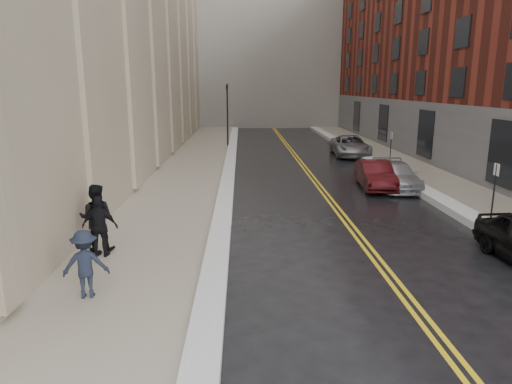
{
  "coord_description": "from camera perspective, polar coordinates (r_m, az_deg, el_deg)",
  "views": [
    {
      "loc": [
        -1.45,
        -8.18,
        4.97
      ],
      "look_at": [
        -0.99,
        6.36,
        1.6
      ],
      "focal_mm": 32.0,
      "sensor_mm": 36.0,
      "label": 1
    }
  ],
  "objects": [
    {
      "name": "ground",
      "position": [
        9.68,
        7.45,
        -17.96
      ],
      "size": [
        160.0,
        160.0,
        0.0
      ],
      "primitive_type": "plane",
      "color": "black",
      "rests_on": "ground"
    },
    {
      "name": "sidewalk_left",
      "position": [
        24.86,
        -8.83,
        1.53
      ],
      "size": [
        4.0,
        64.0,
        0.15
      ],
      "primitive_type": "cube",
      "color": "gray",
      "rests_on": "ground"
    },
    {
      "name": "sidewalk_right",
      "position": [
        26.79,
        21.19,
        1.63
      ],
      "size": [
        3.0,
        64.0,
        0.15
      ],
      "primitive_type": "cube",
      "color": "gray",
      "rests_on": "ground"
    },
    {
      "name": "lane_stripe_a",
      "position": [
        24.98,
        7.05,
        1.48
      ],
      "size": [
        0.12,
        64.0,
        0.01
      ],
      "primitive_type": "cube",
      "color": "gold",
      "rests_on": "ground"
    },
    {
      "name": "lane_stripe_b",
      "position": [
        25.02,
        7.59,
        1.48
      ],
      "size": [
        0.12,
        64.0,
        0.01
      ],
      "primitive_type": "cube",
      "color": "gold",
      "rests_on": "ground"
    },
    {
      "name": "snow_ridge_left",
      "position": [
        24.67,
        -3.52,
        1.71
      ],
      "size": [
        0.7,
        60.8,
        0.26
      ],
      "primitive_type": "cube",
      "color": "white",
      "rests_on": "ground"
    },
    {
      "name": "snow_ridge_right",
      "position": [
        26.11,
        17.46,
        1.8
      ],
      "size": [
        0.85,
        60.8,
        0.3
      ],
      "primitive_type": "cube",
      "color": "white",
      "rests_on": "ground"
    },
    {
      "name": "traffic_signal",
      "position": [
        38.24,
        -3.59,
        10.19
      ],
      "size": [
        0.18,
        0.15,
        5.2
      ],
      "color": "black",
      "rests_on": "ground"
    },
    {
      "name": "parking_sign_near",
      "position": [
        19.04,
        27.66,
        0.59
      ],
      "size": [
        0.06,
        0.35,
        2.23
      ],
      "color": "black",
      "rests_on": "ground"
    },
    {
      "name": "parking_sign_far",
      "position": [
        29.91,
        16.5,
        5.57
      ],
      "size": [
        0.06,
        0.35,
        2.23
      ],
      "color": "black",
      "rests_on": "ground"
    },
    {
      "name": "car_maroon",
      "position": [
        23.48,
        14.69,
        2.09
      ],
      "size": [
        1.77,
        4.24,
        1.36
      ],
      "primitive_type": "imported",
      "rotation": [
        0.0,
        0.0,
        -0.08
      ],
      "color": "#3F0B0E",
      "rests_on": "ground"
    },
    {
      "name": "car_silver_near",
      "position": [
        23.79,
        17.13,
        1.97
      ],
      "size": [
        2.09,
        4.52,
        1.28
      ],
      "primitive_type": "imported",
      "rotation": [
        0.0,
        0.0,
        -0.07
      ],
      "color": "#AEB2B6",
      "rests_on": "ground"
    },
    {
      "name": "car_silver_far",
      "position": [
        34.25,
        11.71,
        5.68
      ],
      "size": [
        2.79,
        5.46,
        1.48
      ],
      "primitive_type": "imported",
      "rotation": [
        0.0,
        0.0,
        -0.07
      ],
      "color": "gray",
      "rests_on": "ground"
    },
    {
      "name": "pedestrian_a",
      "position": [
        14.39,
        -19.34,
        -3.05
      ],
      "size": [
        1.02,
        0.81,
        2.03
      ],
      "primitive_type": "imported",
      "rotation": [
        0.0,
        0.0,
        3.19
      ],
      "color": "black",
      "rests_on": "sidewalk_left"
    },
    {
      "name": "pedestrian_b",
      "position": [
        11.39,
        -20.55,
        -8.42
      ],
      "size": [
        1.14,
        0.77,
        1.62
      ],
      "primitive_type": "imported",
      "rotation": [
        0.0,
        0.0,
        3.32
      ],
      "color": "black",
      "rests_on": "sidewalk_left"
    },
    {
      "name": "pedestrian_c",
      "position": [
        13.87,
        -18.91,
        -4.11
      ],
      "size": [
        1.09,
        0.54,
        1.79
      ],
      "primitive_type": "imported",
      "rotation": [
        0.0,
        0.0,
        3.04
      ],
      "color": "black",
      "rests_on": "sidewalk_left"
    }
  ]
}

